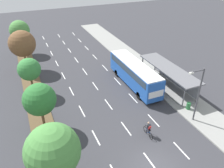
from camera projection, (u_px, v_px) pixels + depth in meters
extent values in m
plane|color=#38383D|center=(154.00, 167.00, 20.20)|extent=(140.00, 140.00, 0.00)
cube|color=brown|center=(32.00, 83.00, 33.17)|extent=(2.60, 52.00, 0.12)
cube|color=gray|center=(137.00, 63.00, 39.21)|extent=(4.50, 52.00, 0.15)
cube|color=white|center=(96.00, 138.00, 23.45)|extent=(0.14, 2.40, 0.01)
cube|color=white|center=(82.00, 111.00, 27.39)|extent=(0.14, 2.40, 0.01)
cube|color=white|center=(71.00, 91.00, 31.32)|extent=(0.14, 2.40, 0.01)
cube|color=white|center=(63.00, 76.00, 35.25)|extent=(0.14, 2.40, 0.01)
cube|color=white|center=(57.00, 63.00, 39.19)|extent=(0.14, 2.40, 0.01)
cube|color=white|center=(52.00, 53.00, 43.12)|extent=(0.14, 2.40, 0.01)
cube|color=white|center=(47.00, 45.00, 47.05)|extent=(0.14, 2.40, 0.01)
cube|color=white|center=(43.00, 38.00, 50.99)|extent=(0.14, 2.40, 0.01)
cube|color=white|center=(150.00, 162.00, 20.72)|extent=(0.14, 2.40, 0.01)
cube|color=white|center=(126.00, 129.00, 24.66)|extent=(0.14, 2.40, 0.01)
cube|color=white|center=(109.00, 104.00, 28.59)|extent=(0.14, 2.40, 0.01)
cube|color=white|center=(95.00, 86.00, 32.53)|extent=(0.14, 2.40, 0.01)
cube|color=white|center=(85.00, 72.00, 36.46)|extent=(0.14, 2.40, 0.01)
cube|color=white|center=(76.00, 60.00, 40.39)|extent=(0.14, 2.40, 0.01)
cube|color=white|center=(70.00, 50.00, 44.33)|extent=(0.14, 2.40, 0.01)
cube|color=white|center=(64.00, 42.00, 48.26)|extent=(0.14, 2.40, 0.01)
cube|color=white|center=(59.00, 36.00, 52.19)|extent=(0.14, 2.40, 0.01)
cube|color=white|center=(181.00, 150.00, 21.93)|extent=(0.14, 2.40, 0.01)
cube|color=white|center=(153.00, 120.00, 25.86)|extent=(0.14, 2.40, 0.01)
cube|color=white|center=(133.00, 98.00, 29.80)|extent=(0.14, 2.40, 0.01)
cube|color=white|center=(117.00, 81.00, 33.73)|extent=(0.14, 2.40, 0.01)
cube|color=white|center=(105.00, 68.00, 37.66)|extent=(0.14, 2.40, 0.01)
cube|color=white|center=(95.00, 57.00, 41.60)|extent=(0.14, 2.40, 0.01)
cube|color=white|center=(87.00, 48.00, 45.53)|extent=(0.14, 2.40, 0.01)
cube|color=white|center=(80.00, 40.00, 49.46)|extent=(0.14, 2.40, 0.01)
cube|color=white|center=(74.00, 34.00, 53.40)|extent=(0.14, 2.40, 0.01)
cube|color=gray|center=(166.00, 86.00, 32.23)|extent=(2.60, 10.37, 0.10)
cylinder|color=#56565B|center=(184.00, 97.00, 27.23)|extent=(0.16, 0.16, 2.60)
cylinder|color=#56565B|center=(142.00, 65.00, 35.06)|extent=(0.16, 0.16, 2.60)
cylinder|color=#56565B|center=(199.00, 93.00, 28.04)|extent=(0.16, 0.16, 2.60)
cylinder|color=#56565B|center=(155.00, 62.00, 35.87)|extent=(0.16, 0.16, 2.60)
cube|color=gray|center=(175.00, 76.00, 31.98)|extent=(0.10, 9.85, 2.34)
cube|color=slate|center=(169.00, 68.00, 30.86)|extent=(2.90, 10.77, 0.16)
cube|color=#2356B2|center=(134.00, 73.00, 31.93)|extent=(2.50, 11.20, 2.80)
cube|color=#2D3D4C|center=(135.00, 68.00, 31.50)|extent=(2.54, 10.30, 0.90)
cube|color=silver|center=(135.00, 64.00, 31.19)|extent=(2.45, 10.98, 0.12)
cube|color=#2D3D4C|center=(118.00, 57.00, 36.21)|extent=(2.25, 0.06, 1.54)
cube|color=white|center=(156.00, 94.00, 27.57)|extent=(2.12, 0.04, 0.90)
cylinder|color=black|center=(117.00, 73.00, 34.98)|extent=(0.30, 1.00, 1.00)
cylinder|color=black|center=(130.00, 70.00, 35.74)|extent=(0.30, 1.00, 1.00)
cylinder|color=black|center=(139.00, 95.00, 29.48)|extent=(0.30, 1.00, 1.00)
cylinder|color=black|center=(153.00, 92.00, 30.23)|extent=(0.30, 1.00, 1.00)
torus|color=black|center=(145.00, 129.00, 24.00)|extent=(0.06, 0.72, 0.72)
torus|color=black|center=(151.00, 136.00, 23.13)|extent=(0.06, 0.72, 0.72)
cylinder|color=#234C99|center=(148.00, 131.00, 23.42)|extent=(0.05, 0.94, 0.05)
cylinder|color=#234C99|center=(149.00, 133.00, 23.43)|extent=(0.05, 0.57, 0.42)
cylinder|color=#234C99|center=(149.00, 132.00, 23.25)|extent=(0.04, 0.04, 0.40)
cube|color=black|center=(149.00, 130.00, 23.15)|extent=(0.12, 0.24, 0.06)
cylinder|color=black|center=(146.00, 126.00, 23.68)|extent=(0.46, 0.04, 0.04)
cube|color=black|center=(149.00, 127.00, 23.13)|extent=(0.30, 0.36, 0.59)
cube|color=#A82323|center=(150.00, 128.00, 22.99)|extent=(0.26, 0.26, 0.42)
sphere|color=tan|center=(149.00, 123.00, 23.01)|extent=(0.20, 0.20, 0.20)
cylinder|color=#23232D|center=(148.00, 130.00, 23.26)|extent=(0.12, 0.42, 0.25)
cylinder|color=#23232D|center=(147.00, 131.00, 23.53)|extent=(0.10, 0.17, 0.41)
cylinder|color=#23232D|center=(150.00, 130.00, 23.35)|extent=(0.12, 0.42, 0.25)
cylinder|color=#23232D|center=(149.00, 130.00, 23.61)|extent=(0.10, 0.17, 0.41)
cylinder|color=black|center=(146.00, 126.00, 23.22)|extent=(0.09, 0.47, 0.28)
cylinder|color=black|center=(149.00, 125.00, 23.34)|extent=(0.09, 0.47, 0.28)
sphere|color=#4C8E42|center=(53.00, 151.00, 16.53)|extent=(4.19, 4.19, 4.19)
cylinder|color=brown|center=(43.00, 119.00, 24.07)|extent=(0.28, 0.28, 2.39)
sphere|color=#2D7533|center=(39.00, 99.00, 22.83)|extent=(3.39, 3.39, 3.39)
cylinder|color=brown|center=(32.00, 85.00, 30.09)|extent=(0.28, 0.28, 2.46)
sphere|color=#38843D|center=(29.00, 69.00, 28.92)|extent=(2.94, 2.94, 2.94)
cylinder|color=brown|center=(26.00, 61.00, 36.07)|extent=(0.28, 0.28, 2.91)
sphere|color=brown|center=(22.00, 44.00, 34.57)|extent=(4.08, 4.08, 4.08)
cylinder|color=brown|center=(23.00, 45.00, 42.21)|extent=(0.28, 0.28, 3.04)
sphere|color=#4C8E42|center=(20.00, 30.00, 40.77)|extent=(3.55, 3.55, 3.55)
cylinder|color=#4C4C51|center=(198.00, 96.00, 24.14)|extent=(0.18, 0.18, 6.50)
cylinder|color=#4C4C51|center=(198.00, 71.00, 22.31)|extent=(1.60, 0.12, 0.12)
cube|color=silver|center=(191.00, 73.00, 22.07)|extent=(0.44, 0.24, 0.16)
cylinder|color=#286B38|center=(189.00, 106.00, 27.34)|extent=(0.52, 0.52, 0.85)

